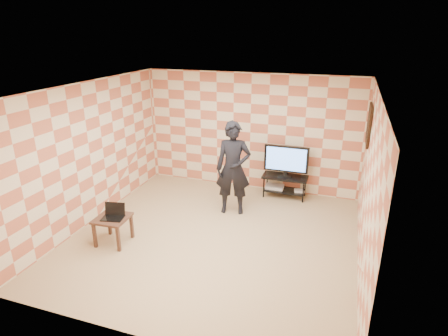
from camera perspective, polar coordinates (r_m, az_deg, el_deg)
The scene contains 14 objects.
floor at distance 6.97m, azimuth -1.60°, elevation -10.55°, with size 5.00×5.00×0.00m, color tan.
wall_back at distance 8.65m, azimuth 4.03°, elevation 5.43°, with size 5.00×0.02×2.70m, color beige.
wall_front at distance 4.35m, azimuth -13.38°, elevation -11.16°, with size 5.00×0.02×2.70m, color beige.
wall_left at distance 7.57m, azimuth -19.78°, elevation 2.02°, with size 0.02×5.00×2.70m, color beige.
wall_right at distance 6.04m, azimuth 21.15°, elevation -2.76°, with size 0.02×5.00×2.70m, color beige.
ceiling at distance 6.04m, azimuth -1.86°, elevation 11.97°, with size 5.00×5.00×0.02m, color white.
wall_art at distance 7.34m, azimuth 21.24°, elevation 6.17°, with size 0.04×0.72×0.72m.
tv_stand at distance 8.51m, azimuth 9.26°, elevation -2.08°, with size 1.00×0.45×0.50m.
tv at distance 8.32m, azimuth 9.46°, elevation 1.26°, with size 0.97×0.19×0.71m.
dvd_player at distance 8.62m, azimuth 7.74°, elevation -2.84°, with size 0.40×0.29×0.07m, color silver.
game_console at distance 8.52m, azimuth 11.38°, elevation -3.44°, with size 0.21×0.15×0.05m, color silver.
side_table at distance 6.91m, azimuth -16.62°, elevation -7.86°, with size 0.58×0.58×0.50m.
laptop at distance 6.84m, azimuth -16.47°, elevation -6.82°, with size 0.41×0.35×0.24m.
person at distance 7.50m, azimuth 1.42°, elevation -0.06°, with size 0.70×0.46×1.92m, color black.
Camera 1 is at (2.08, -5.59, 3.60)m, focal length 30.00 mm.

